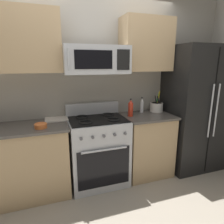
% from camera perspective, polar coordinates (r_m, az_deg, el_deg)
% --- Properties ---
extents(ground_plane, '(16.00, 16.00, 0.00)m').
position_cam_1_polar(ground_plane, '(2.51, -0.02, -26.54)').
color(ground_plane, gray).
extents(wall_back, '(8.00, 0.10, 2.60)m').
position_cam_1_polar(wall_back, '(2.85, -6.28, 7.22)').
color(wall_back, '#9E998E').
rests_on(wall_back, ground).
extents(counter_left, '(1.18, 0.58, 0.91)m').
position_cam_1_polar(counter_left, '(2.70, -25.19, -13.25)').
color(counter_left, tan).
rests_on(counter_left, ground).
extents(range_oven, '(0.76, 0.62, 1.09)m').
position_cam_1_polar(range_oven, '(2.74, -4.13, -11.05)').
color(range_oven, '#B2B5BA').
rests_on(range_oven, ground).
extents(counter_right, '(0.71, 0.58, 0.91)m').
position_cam_1_polar(counter_right, '(3.00, 9.98, -9.28)').
color(counter_right, tan).
rests_on(counter_right, ground).
extents(refrigerator, '(0.89, 0.69, 1.88)m').
position_cam_1_polar(refrigerator, '(3.31, 23.05, 0.82)').
color(refrigerator, black).
rests_on(refrigerator, ground).
extents(microwave, '(0.80, 0.44, 0.34)m').
position_cam_1_polar(microwave, '(2.51, -4.78, 14.87)').
color(microwave, '#B2B5BA').
extents(upper_cabinets_left, '(1.17, 0.34, 0.71)m').
position_cam_1_polar(upper_cabinets_left, '(2.58, -28.39, 17.87)').
color(upper_cabinets_left, tan).
extents(upper_cabinets_right, '(0.70, 0.34, 0.71)m').
position_cam_1_polar(upper_cabinets_right, '(2.90, 9.92, 18.67)').
color(upper_cabinets_right, tan).
extents(utensil_crock, '(0.19, 0.19, 0.31)m').
position_cam_1_polar(utensil_crock, '(3.09, 12.82, 1.52)').
color(utensil_crock, white).
rests_on(utensil_crock, counter_right).
extents(cutting_board, '(0.29, 0.24, 0.02)m').
position_cam_1_polar(cutting_board, '(2.69, -15.87, -1.97)').
color(cutting_board, silver).
rests_on(cutting_board, counter_left).
extents(bottle_vinegar, '(0.05, 0.05, 0.23)m').
position_cam_1_polar(bottle_vinegar, '(2.98, 8.69, 1.89)').
color(bottle_vinegar, silver).
rests_on(bottle_vinegar, counter_right).
extents(bottle_hot_sauce, '(0.07, 0.07, 0.25)m').
position_cam_1_polar(bottle_hot_sauce, '(2.74, 5.45, 1.10)').
color(bottle_hot_sauce, red).
rests_on(bottle_hot_sauce, counter_right).
extents(prep_bowl, '(0.14, 0.14, 0.05)m').
position_cam_1_polar(prep_bowl, '(2.39, -20.05, -3.74)').
color(prep_bowl, '#D1662D').
rests_on(prep_bowl, counter_left).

